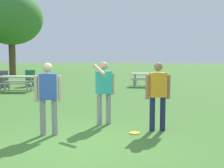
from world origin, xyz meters
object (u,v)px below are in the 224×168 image
object	(u,v)px
person_catcher	(48,94)
trash_can_beside_table	(30,78)
picnic_table_far	(146,77)
tree_broad_center	(11,18)
person_thrower	(158,92)
picnic_table_near	(18,80)
trash_can_further_along	(3,79)
person_bystander	(104,88)
frisbee	(135,133)

from	to	relation	value
person_catcher	trash_can_beside_table	world-z (taller)	person_catcher
person_catcher	picnic_table_far	size ratio (longest dim) A/B	0.91
trash_can_beside_table	tree_broad_center	xyz separation A→B (m)	(-5.27, 8.88, 4.57)
person_thrower	person_catcher	world-z (taller)	same
person_thrower	picnic_table_near	xyz separation A→B (m)	(-6.66, 6.94, -0.38)
person_catcher	picnic_table_far	distance (m)	10.82
picnic_table_near	trash_can_further_along	bearing A→B (deg)	135.49
trash_can_further_along	picnic_table_near	bearing A→B (deg)	-44.51
person_thrower	picnic_table_far	bearing A→B (deg)	91.42
person_bystander	frisbee	world-z (taller)	person_bystander
person_thrower	tree_broad_center	bearing A→B (deg)	123.93
person_thrower	person_catcher	distance (m)	2.56
trash_can_beside_table	picnic_table_near	bearing A→B (deg)	-83.10
person_catcher	frisbee	size ratio (longest dim) A/B	6.74
frisbee	trash_can_beside_table	bearing A→B (deg)	123.74
person_bystander	trash_can_beside_table	size ratio (longest dim) A/B	1.71
frisbee	tree_broad_center	world-z (taller)	tree_broad_center
picnic_table_far	tree_broad_center	world-z (taller)	tree_broad_center
person_thrower	person_bystander	size ratio (longest dim) A/B	1.00
picnic_table_far	tree_broad_center	distance (m)	15.20
frisbee	picnic_table_near	distance (m)	9.52
frisbee	trash_can_further_along	world-z (taller)	trash_can_further_along
picnic_table_far	trash_can_beside_table	distance (m)	6.72
picnic_table_near	tree_broad_center	world-z (taller)	tree_broad_center
frisbee	picnic_table_near	world-z (taller)	picnic_table_near
person_bystander	trash_can_further_along	size ratio (longest dim) A/B	1.71
trash_can_beside_table	person_thrower	bearing A→B (deg)	-53.17
picnic_table_far	tree_broad_center	xyz separation A→B (m)	(-11.96, 8.23, 4.49)
person_catcher	person_bystander	size ratio (longest dim) A/B	1.00
person_catcher	tree_broad_center	distance (m)	21.58
person_thrower	trash_can_beside_table	world-z (taller)	person_thrower
person_thrower	person_bystander	bearing A→B (deg)	161.57
person_catcher	person_bystander	xyz separation A→B (m)	(1.11, 1.13, 0.02)
trash_can_further_along	frisbee	bearing A→B (deg)	-48.90
frisbee	picnic_table_far	xyz separation A→B (m)	(0.29, 10.24, 0.55)
person_catcher	person_bystander	world-z (taller)	same
picnic_table_far	frisbee	bearing A→B (deg)	-91.60
trash_can_further_along	picnic_table_far	bearing A→B (deg)	10.51
person_catcher	tree_broad_center	world-z (taller)	tree_broad_center
frisbee	trash_can_further_along	bearing A→B (deg)	131.10
frisbee	tree_broad_center	bearing A→B (deg)	122.30
frisbee	trash_can_further_along	xyz separation A→B (m)	(-7.65, 8.77, 0.47)
picnic_table_far	trash_can_beside_table	bearing A→B (deg)	-174.46
frisbee	picnic_table_near	bearing A→B (deg)	130.12
person_bystander	picnic_table_far	xyz separation A→B (m)	(1.11, 9.46, -0.40)
picnic_table_near	trash_can_beside_table	world-z (taller)	trash_can_beside_table
trash_can_further_along	trash_can_beside_table	bearing A→B (deg)	33.51
person_thrower	frisbee	size ratio (longest dim) A/B	6.74
picnic_table_near	trash_can_beside_table	distance (m)	2.34
frisbee	trash_can_beside_table	size ratio (longest dim) A/B	0.25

